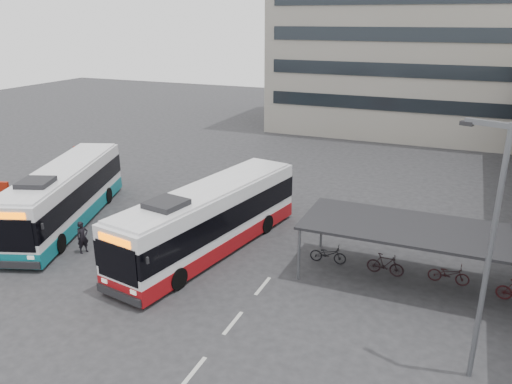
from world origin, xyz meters
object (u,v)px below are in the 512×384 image
at_px(bus_teal, 65,196).
at_px(pedestrian, 83,237).
at_px(lamp_post, 488,242).
at_px(bus_main, 210,219).

xyz_separation_m(bus_teal, pedestrian, (3.44, -2.64, -0.80)).
xyz_separation_m(bus_teal, lamp_post, (21.00, -4.87, 3.11)).
relative_size(bus_main, bus_teal, 1.02).
relative_size(pedestrian, lamp_post, 0.20).
relative_size(bus_main, lamp_post, 1.47).
relative_size(bus_main, pedestrian, 7.50).
relative_size(bus_teal, lamp_post, 1.44).
relative_size(bus_teal, pedestrian, 7.34).
bearing_deg(lamp_post, pedestrian, -167.34).
distance_m(bus_main, bus_teal, 9.05).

